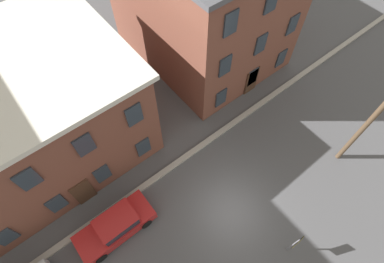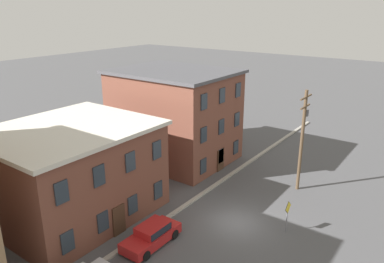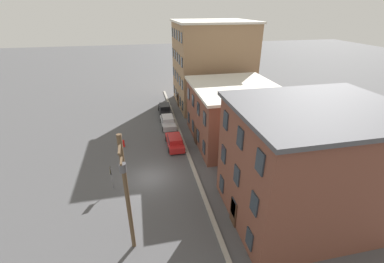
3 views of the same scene
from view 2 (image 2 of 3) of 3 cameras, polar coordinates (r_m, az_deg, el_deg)
ground_plane at (r=28.89m, az=6.78°, el=-13.56°), size 200.00×200.00×0.00m
kerb_strip at (r=30.94m, az=-0.61°, el=-10.92°), size 56.00×0.36×0.16m
apartment_midblock at (r=29.62m, az=-17.79°, el=-5.82°), size 11.68×10.03×7.02m
apartment_far at (r=38.55m, az=-2.69°, el=2.50°), size 9.42×11.75×9.32m
car_red at (r=26.21m, az=-6.15°, el=-15.28°), size 4.40×1.92×1.43m
caution_sign at (r=27.61m, az=14.36°, el=-11.72°), size 0.99×0.08×2.47m
utility_pole at (r=32.83m, az=16.49°, el=-0.54°), size 2.40×0.44×8.89m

